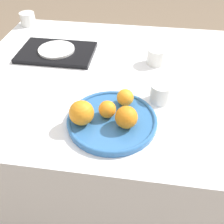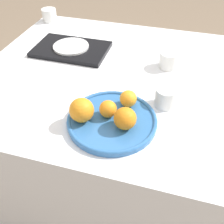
# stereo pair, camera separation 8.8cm
# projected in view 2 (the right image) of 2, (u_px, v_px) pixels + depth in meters

# --- Properties ---
(ground_plane) EXTENTS (12.00, 12.00, 0.00)m
(ground_plane) POSITION_uv_depth(u_px,v_px,m) (134.00, 177.00, 1.60)
(ground_plane) COLOR #7A6651
(table) EXTENTS (1.44, 1.04, 0.72)m
(table) POSITION_uv_depth(u_px,v_px,m) (137.00, 136.00, 1.36)
(table) COLOR white
(table) RESTS_ON ground_plane
(fruit_platter) EXTENTS (0.31, 0.31, 0.02)m
(fruit_platter) POSITION_uv_depth(u_px,v_px,m) (112.00, 120.00, 0.90)
(fruit_platter) COLOR #336BAD
(fruit_platter) RESTS_ON table
(orange_0) EXTENTS (0.06, 0.06, 0.06)m
(orange_0) POSITION_uv_depth(u_px,v_px,m) (108.00, 109.00, 0.89)
(orange_0) COLOR orange
(orange_0) RESTS_ON fruit_platter
(orange_1) EXTENTS (0.06, 0.06, 0.06)m
(orange_1) POSITION_uv_depth(u_px,v_px,m) (128.00, 99.00, 0.93)
(orange_1) COLOR orange
(orange_1) RESTS_ON fruit_platter
(orange_2) EXTENTS (0.08, 0.08, 0.08)m
(orange_2) POSITION_uv_depth(u_px,v_px,m) (82.00, 110.00, 0.87)
(orange_2) COLOR orange
(orange_2) RESTS_ON fruit_platter
(orange_3) EXTENTS (0.08, 0.08, 0.08)m
(orange_3) POSITION_uv_depth(u_px,v_px,m) (125.00, 118.00, 0.85)
(orange_3) COLOR orange
(orange_3) RESTS_ON fruit_platter
(serving_tray) EXTENTS (0.35, 0.23, 0.02)m
(serving_tray) POSITION_uv_depth(u_px,v_px,m) (71.00, 49.00, 1.29)
(serving_tray) COLOR black
(serving_tray) RESTS_ON table
(side_plate) EXTENTS (0.17, 0.17, 0.01)m
(side_plate) POSITION_uv_depth(u_px,v_px,m) (71.00, 46.00, 1.28)
(side_plate) COLOR white
(side_plate) RESTS_ON serving_tray
(cup_0) EXTENTS (0.08, 0.08, 0.07)m
(cup_0) POSITION_uv_depth(u_px,v_px,m) (49.00, 15.00, 1.54)
(cup_0) COLOR white
(cup_0) RESTS_ON table
(cup_1) EXTENTS (0.08, 0.08, 0.07)m
(cup_1) POSITION_uv_depth(u_px,v_px,m) (166.00, 97.00, 0.96)
(cup_1) COLOR white
(cup_1) RESTS_ON table
(cup_2) EXTENTS (0.08, 0.08, 0.07)m
(cup_2) POSITION_uv_depth(u_px,v_px,m) (169.00, 60.00, 1.16)
(cup_2) COLOR white
(cup_2) RESTS_ON table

